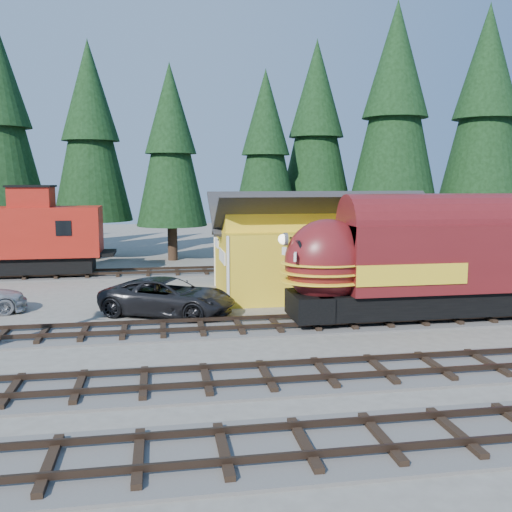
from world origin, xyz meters
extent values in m
plane|color=#6B665B|center=(0.00, 0.00, 0.00)|extent=(120.00, 120.00, 0.00)
cube|color=#4C4947|center=(-10.00, 18.00, 0.04)|extent=(32.00, 3.20, 0.08)
cube|color=#38281E|center=(-10.00, 17.28, 0.25)|extent=(32.00, 0.08, 0.16)
cube|color=#38281E|center=(-10.00, 18.72, 0.25)|extent=(32.00, 0.08, 0.16)
cube|color=gold|center=(0.00, 10.50, 1.70)|extent=(12.00, 6.00, 3.40)
cube|color=yellow|center=(0.00, 10.50, 4.12)|extent=(11.88, 3.30, 1.44)
cube|color=white|center=(-6.04, 9.50, 2.20)|extent=(0.06, 2.40, 0.60)
cone|color=black|center=(-13.88, 25.95, 9.47)|extent=(5.78, 5.78, 13.16)
cone|color=black|center=(-8.11, 24.27, 8.44)|extent=(5.15, 5.15, 11.73)
cone|color=black|center=(-0.83, 25.79, 8.46)|extent=(5.16, 5.16, 11.76)
cone|color=black|center=(3.76, 27.83, 10.13)|extent=(6.18, 6.18, 14.08)
cone|color=black|center=(9.20, 24.75, 11.55)|extent=(7.05, 7.05, 16.06)
cone|color=black|center=(16.59, 24.33, 11.56)|extent=(7.06, 7.06, 16.07)
cube|color=black|center=(3.67, 4.00, 0.84)|extent=(13.22, 2.37, 1.02)
cube|color=maroon|center=(4.41, 4.00, 2.74)|extent=(12.06, 2.78, 2.78)
ellipsoid|color=maroon|center=(-2.36, 4.00, 2.65)|extent=(3.52, 2.73, 3.43)
sphere|color=white|center=(-4.19, 4.00, 3.58)|extent=(0.41, 0.41, 0.41)
cube|color=black|center=(-17.56, 18.00, 0.83)|extent=(8.94, 2.30, 0.99)
cube|color=#A51B11|center=(-17.56, 18.00, 2.81)|extent=(9.93, 2.88, 2.98)
cube|color=#A51B11|center=(-16.57, 18.00, 4.90)|extent=(2.38, 2.19, 1.19)
imported|color=black|center=(-8.74, 6.80, 0.82)|extent=(6.51, 4.99, 1.64)
camera|label=1|loc=(-9.06, -18.09, 5.94)|focal=40.00mm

